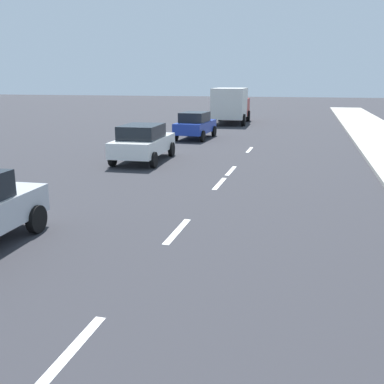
{
  "coord_description": "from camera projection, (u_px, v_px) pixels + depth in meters",
  "views": [
    {
      "loc": [
        2.76,
        4.07,
        3.37
      ],
      "look_at": [
        0.49,
        12.69,
        1.1
      ],
      "focal_mm": 40.99,
      "sensor_mm": 36.0,
      "label": 1
    }
  ],
  "objects": [
    {
      "name": "lane_stripe_6",
      "position": [
        250.0,
        150.0,
        21.94
      ],
      "size": [
        0.16,
        1.8,
        0.01
      ],
      "primitive_type": "cube",
      "color": "white",
      "rests_on": "ground"
    },
    {
      "name": "lane_stripe_4",
      "position": [
        220.0,
        183.0,
        14.76
      ],
      "size": [
        0.16,
        1.8,
        0.01
      ],
      "primitive_type": "cube",
      "color": "white",
      "rests_on": "ground"
    },
    {
      "name": "parked_car_blue",
      "position": [
        195.0,
        125.0,
        25.98
      ],
      "size": [
        1.92,
        3.89,
        1.57
      ],
      "rotation": [
        0.0,
        0.0,
        -0.04
      ],
      "color": "#1E389E",
      "rests_on": "ground"
    },
    {
      "name": "parked_car_white",
      "position": [
        143.0,
        142.0,
        18.67
      ],
      "size": [
        2.08,
        4.21,
        1.57
      ],
      "rotation": [
        0.0,
        0.0,
        0.05
      ],
      "color": "white",
      "rests_on": "ground"
    },
    {
      "name": "lane_stripe_3",
      "position": [
        177.0,
        231.0,
        10.1
      ],
      "size": [
        0.16,
        1.8,
        0.01
      ],
      "primitive_type": "cube",
      "color": "white",
      "rests_on": "ground"
    },
    {
      "name": "lane_stripe_5",
      "position": [
        231.0,
        171.0,
        16.85
      ],
      "size": [
        0.16,
        1.8,
        0.01
      ],
      "primitive_type": "cube",
      "color": "white",
      "rests_on": "ground"
    },
    {
      "name": "ground_plane",
      "position": [
        229.0,
        173.0,
        16.44
      ],
      "size": [
        160.0,
        160.0,
        0.0
      ],
      "primitive_type": "plane",
      "color": "#2D2D33"
    },
    {
      "name": "delivery_truck",
      "position": [
        231.0,
        105.0,
        35.07
      ],
      "size": [
        2.87,
        6.33,
        2.8
      ],
      "rotation": [
        0.0,
        0.0,
        0.04
      ],
      "color": "maroon",
      "rests_on": "ground"
    },
    {
      "name": "lane_stripe_2",
      "position": [
        69.0,
        353.0,
        5.58
      ],
      "size": [
        0.16,
        1.8,
        0.01
      ],
      "primitive_type": "cube",
      "color": "white",
      "rests_on": "ground"
    }
  ]
}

